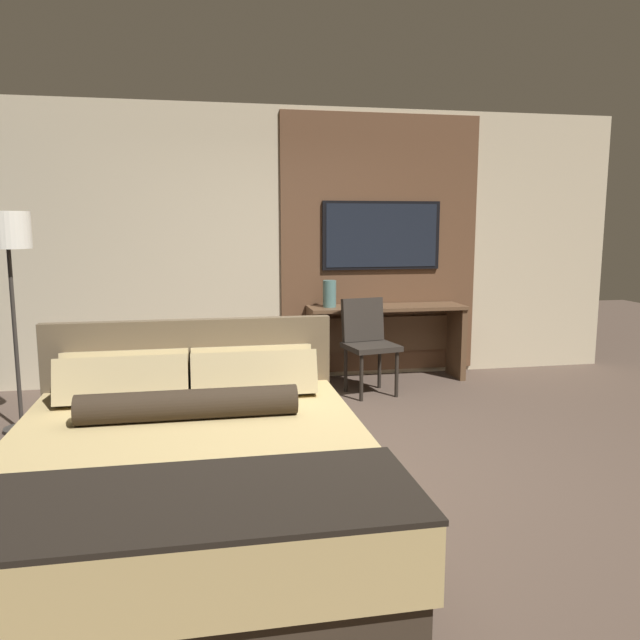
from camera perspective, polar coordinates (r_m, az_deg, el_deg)
The scene contains 9 objects.
ground_plane at distance 4.27m, azimuth 2.39°, elevation -13.62°, with size 16.00×16.00×0.00m, color #4C3D33.
wall_back_tv_panel at distance 6.52m, azimuth -1.74°, elevation 6.81°, with size 7.20×0.09×2.80m.
bed at distance 3.46m, azimuth -11.80°, elevation -13.56°, with size 1.91×2.26×0.99m.
desk at distance 6.55m, azimuth 5.97°, elevation -0.95°, with size 1.62×0.46×0.79m.
tv at distance 6.63m, azimuth 5.65°, elevation 7.70°, with size 1.27×0.04×0.71m.
desk_chair at distance 6.02m, azimuth 4.33°, elevation -1.51°, with size 0.54×0.54×0.91m.
floor_lamp at distance 5.31m, azimuth -26.60°, elevation 5.90°, with size 0.34×0.34×1.72m.
vase_tall at distance 6.32m, azimuth 0.87°, elevation 2.41°, with size 0.14×0.14×0.27m.
book at distance 6.35m, azimuth 3.28°, elevation 1.32°, with size 0.25×0.21×0.03m.
Camera 1 is at (-0.91, -3.84, 1.63)m, focal length 35.00 mm.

